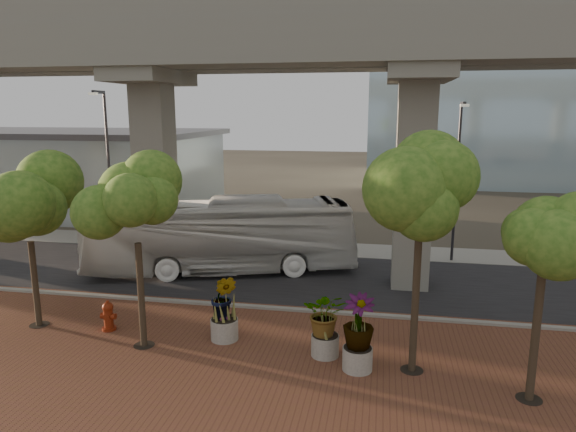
# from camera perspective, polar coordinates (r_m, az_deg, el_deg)

# --- Properties ---
(ground) EXTENTS (160.00, 160.00, 0.00)m
(ground) POSITION_cam_1_polar(r_m,az_deg,el_deg) (22.67, -2.01, -8.50)
(ground) COLOR #352F26
(ground) RESTS_ON ground
(brick_plaza) EXTENTS (70.00, 13.00, 0.06)m
(brick_plaza) POSITION_cam_1_polar(r_m,az_deg,el_deg) (15.66, -8.70, -18.25)
(brick_plaza) COLOR brown
(brick_plaza) RESTS_ON ground
(asphalt_road) EXTENTS (90.00, 8.00, 0.04)m
(asphalt_road) POSITION_cam_1_polar(r_m,az_deg,el_deg) (24.51, -0.99, -6.88)
(asphalt_road) COLOR black
(asphalt_road) RESTS_ON ground
(curb_strip) EXTENTS (70.00, 0.25, 0.16)m
(curb_strip) POSITION_cam_1_polar(r_m,az_deg,el_deg) (20.83, -3.22, -10.14)
(curb_strip) COLOR gray
(curb_strip) RESTS_ON ground
(far_sidewalk) EXTENTS (90.00, 3.00, 0.06)m
(far_sidewalk) POSITION_cam_1_polar(r_m,az_deg,el_deg) (29.69, 1.13, -3.55)
(far_sidewalk) COLOR gray
(far_sidewalk) RESTS_ON ground
(transit_viaduct) EXTENTS (72.00, 5.60, 12.40)m
(transit_viaduct) POSITION_cam_1_polar(r_m,az_deg,el_deg) (23.25, -1.05, 10.36)
(transit_viaduct) COLOR gray
(transit_viaduct) RESTS_ON ground
(station_pavilion) EXTENTS (23.00, 13.00, 6.30)m
(station_pavilion) POSITION_cam_1_polar(r_m,az_deg,el_deg) (44.52, -23.27, 4.77)
(station_pavilion) COLOR #AABCC2
(station_pavilion) RESTS_ON ground
(transit_bus) EXTENTS (13.25, 6.61, 3.60)m
(transit_bus) POSITION_cam_1_polar(r_m,az_deg,el_deg) (25.20, -7.39, -2.24)
(transit_bus) COLOR silver
(transit_bus) RESTS_ON ground
(fire_hydrant) EXTENTS (0.55, 0.50, 1.11)m
(fire_hydrant) POSITION_cam_1_polar(r_m,az_deg,el_deg) (19.78, -19.33, -10.43)
(fire_hydrant) COLOR maroon
(fire_hydrant) RESTS_ON ground
(planter_front) EXTENTS (1.99, 1.99, 2.19)m
(planter_front) POSITION_cam_1_polar(r_m,az_deg,el_deg) (16.62, 4.19, -11.09)
(planter_front) COLOR gray
(planter_front) RESTS_ON ground
(planter_right) EXTENTS (2.23, 2.23, 2.38)m
(planter_right) POSITION_cam_1_polar(r_m,az_deg,el_deg) (15.82, 7.82, -11.92)
(planter_right) COLOR #AFAB9E
(planter_right) RESTS_ON ground
(planter_left) EXTENTS (2.10, 2.10, 2.31)m
(planter_left) POSITION_cam_1_polar(r_m,az_deg,el_deg) (17.79, -7.15, -9.32)
(planter_left) COLOR #A8A197
(planter_left) RESTS_ON ground
(street_tree_far_west) EXTENTS (3.81, 3.81, 6.03)m
(street_tree_far_west) POSITION_cam_1_polar(r_m,az_deg,el_deg) (20.23, -26.96, 0.48)
(street_tree_far_west) COLOR #3F3424
(street_tree_far_west) RESTS_ON ground
(street_tree_near_west) EXTENTS (3.85, 3.85, 6.43)m
(street_tree_near_west) POSITION_cam_1_polar(r_m,az_deg,el_deg) (17.00, -16.55, 0.72)
(street_tree_near_west) COLOR #3F3424
(street_tree_near_west) RESTS_ON ground
(street_tree_near_east) EXTENTS (3.92, 3.92, 7.03)m
(street_tree_near_east) POSITION_cam_1_polar(r_m,az_deg,el_deg) (15.02, 14.52, 1.61)
(street_tree_near_east) COLOR #3F3424
(street_tree_near_east) RESTS_ON ground
(street_tree_far_east) EXTENTS (2.98, 2.98, 5.90)m
(street_tree_far_east) POSITION_cam_1_polar(r_m,az_deg,el_deg) (14.69, 26.71, -2.29)
(street_tree_far_east) COLOR #3F3424
(street_tree_far_east) RESTS_ON ground
(streetlamp_west) EXTENTS (0.44, 1.28, 8.82)m
(streetlamp_west) POSITION_cam_1_polar(r_m,az_deg,el_deg) (30.49, -19.43, 5.98)
(streetlamp_west) COLOR #2E2D32
(streetlamp_west) RESTS_ON ground
(streetlamp_east) EXTENTS (0.41, 1.19, 8.19)m
(streetlamp_east) POSITION_cam_1_polar(r_m,az_deg,el_deg) (27.52, 18.32, 4.74)
(streetlamp_east) COLOR #29292E
(streetlamp_east) RESTS_ON ground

